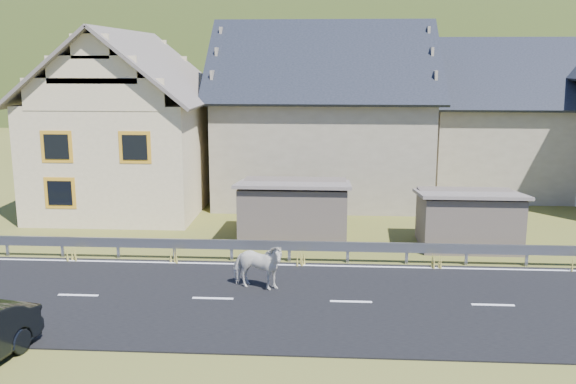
{
  "coord_description": "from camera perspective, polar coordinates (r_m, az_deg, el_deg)",
  "views": [
    {
      "loc": [
        -0.7,
        -17.4,
        6.86
      ],
      "look_at": [
        -1.98,
        2.72,
        2.66
      ],
      "focal_mm": 40.0,
      "sensor_mm": 36.0,
      "label": 1
    }
  ],
  "objects": [
    {
      "name": "shed_left",
      "position": [
        24.62,
        0.52,
        -1.76
      ],
      "size": [
        4.3,
        3.3,
        2.4
      ],
      "primitive_type": "cube",
      "color": "brown",
      "rests_on": "ground"
    },
    {
      "name": "house_stone_a",
      "position": [
        32.48,
        3.14,
        7.82
      ],
      "size": [
        10.8,
        9.8,
        8.9
      ],
      "color": "gray",
      "rests_on": "ground"
    },
    {
      "name": "shed_right",
      "position": [
        24.68,
        15.71,
        -2.42
      ],
      "size": [
        3.8,
        2.9,
        2.2
      ],
      "primitive_type": "cube",
      "color": "brown",
      "rests_on": "ground"
    },
    {
      "name": "guardrail",
      "position": [
        22.02,
        5.34,
        -4.91
      ],
      "size": [
        28.1,
        0.09,
        0.75
      ],
      "color": "#93969B",
      "rests_on": "ground"
    },
    {
      "name": "mountain",
      "position": [
        199.3,
        5.26,
        3.98
      ],
      "size": [
        440.0,
        280.0,
        260.0
      ],
      "primitive_type": "ellipsoid",
      "color": "#2B3A14",
      "rests_on": "ground"
    },
    {
      "name": "lane_markings",
      "position": [
        18.7,
        5.62,
        -9.66
      ],
      "size": [
        60.0,
        6.6,
        0.01
      ],
      "primitive_type": "cube",
      "color": "silver",
      "rests_on": "road"
    },
    {
      "name": "ground",
      "position": [
        18.72,
        5.62,
        -9.79
      ],
      "size": [
        160.0,
        160.0,
        0.0
      ],
      "primitive_type": "plane",
      "color": "#444915",
      "rests_on": "ground"
    },
    {
      "name": "house_stone_b",
      "position": [
        35.84,
        19.48,
        6.9
      ],
      "size": [
        9.8,
        8.8,
        8.1
      ],
      "color": "gray",
      "rests_on": "ground"
    },
    {
      "name": "horse",
      "position": [
        19.38,
        -2.74,
        -6.58
      ],
      "size": [
        1.21,
        1.86,
        1.45
      ],
      "primitive_type": "imported",
      "rotation": [
        0.0,
        0.0,
        1.3
      ],
      "color": "beige",
      "rests_on": "road"
    },
    {
      "name": "house_cream",
      "position": [
        30.94,
        -13.97,
        6.78
      ],
      "size": [
        7.8,
        9.8,
        8.3
      ],
      "color": "beige",
      "rests_on": "ground"
    },
    {
      "name": "conifer_patch",
      "position": [
        138.49,
        -19.8,
        10.74
      ],
      "size": [
        76.0,
        50.0,
        28.0
      ],
      "primitive_type": "ellipsoid",
      "color": "black",
      "rests_on": "ground"
    },
    {
      "name": "road",
      "position": [
        18.71,
        5.62,
        -9.73
      ],
      "size": [
        60.0,
        7.0,
        0.04
      ],
      "primitive_type": "cube",
      "color": "black",
      "rests_on": "ground"
    }
  ]
}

